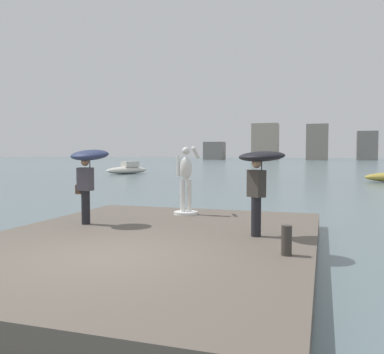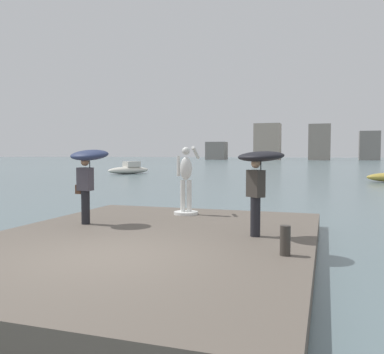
{
  "view_description": "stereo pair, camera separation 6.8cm",
  "coord_description": "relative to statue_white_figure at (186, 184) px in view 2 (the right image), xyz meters",
  "views": [
    {
      "loc": [
        3.7,
        -6.62,
        2.24
      ],
      "look_at": [
        0.0,
        5.02,
        1.55
      ],
      "focal_mm": 38.81,
      "sensor_mm": 36.0,
      "label": 1
    },
    {
      "loc": [
        3.76,
        -6.6,
        2.24
      ],
      "look_at": [
        0.0,
        5.02,
        1.55
      ],
      "focal_mm": 38.81,
      "sensor_mm": 36.0,
      "label": 2
    }
  ],
  "objects": [
    {
      "name": "statue_white_figure",
      "position": [
        0.0,
        0.0,
        0.0
      ],
      "size": [
        0.73,
        0.93,
        2.07
      ],
      "color": "white",
      "rests_on": "pier"
    },
    {
      "name": "distant_skyline",
      "position": [
        -2.37,
        137.55,
        4.27
      ],
      "size": [
        73.68,
        9.62,
        12.96
      ],
      "color": "gray",
      "rests_on": "ground"
    },
    {
      "name": "mooring_bollard",
      "position": [
        3.34,
        -4.26,
        -0.65
      ],
      "size": [
        0.19,
        0.19,
        0.55
      ],
      "primitive_type": "cylinder",
      "color": "#38332D",
      "rests_on": "pier"
    },
    {
      "name": "ground_plane",
      "position": [
        0.26,
        34.77,
        -1.32
      ],
      "size": [
        400.0,
        400.0,
        0.0
      ],
      "primitive_type": "plane",
      "color": "slate"
    },
    {
      "name": "boat_leftward",
      "position": [
        -16.57,
        29.33,
        -0.82
      ],
      "size": [
        3.81,
        5.31,
        1.38
      ],
      "color": "silver",
      "rests_on": "ground"
    },
    {
      "name": "onlooker_left",
      "position": [
        -1.86,
        -2.43,
        0.6
      ],
      "size": [
        1.06,
        1.09,
        1.99
      ],
      "color": "black",
      "rests_on": "pier"
    },
    {
      "name": "onlooker_right",
      "position": [
        2.62,
        -2.73,
        0.58
      ],
      "size": [
        1.43,
        1.43,
        1.92
      ],
      "color": "black",
      "rests_on": "pier"
    },
    {
      "name": "pier",
      "position": [
        0.26,
        -3.43,
        -1.12
      ],
      "size": [
        7.2,
        9.59,
        0.4
      ],
      "primitive_type": "cube",
      "color": "#60564C",
      "rests_on": "ground"
    }
  ]
}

